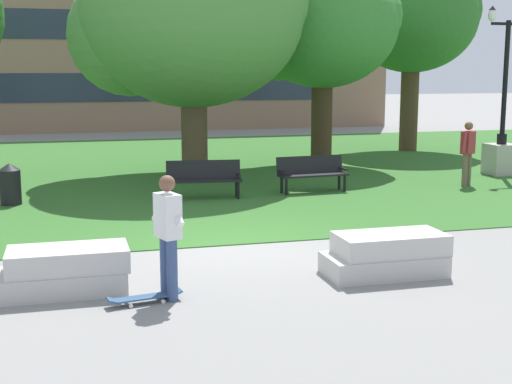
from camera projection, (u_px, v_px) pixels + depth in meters
The scene contains 15 objects.
ground_plane at pixel (230, 246), 12.66m from camera, with size 140.00×140.00×0.00m, color gray.
grass_lawn at pixel (158, 170), 22.17m from camera, with size 40.00×20.00×0.02m, color #336628.
concrete_block_center at pixel (64, 271), 9.96m from camera, with size 1.84×0.90×0.64m.
concrete_block_left at pixel (387, 255), 10.83m from camera, with size 1.83×0.90×0.64m.
person_skateboarder at pixel (168, 230), 9.57m from camera, with size 0.40×0.57×1.71m.
skateboard at pixel (145, 297), 9.53m from camera, with size 1.04×0.37×0.14m.
park_bench_near_left at pixel (312, 171), 18.04m from camera, with size 1.84×0.67×0.90m.
park_bench_near_right at pixel (204, 177), 17.17m from camera, with size 1.85×0.73×0.90m.
lamp_post_left at pixel (502, 141), 20.96m from camera, with size 1.32×0.80×4.85m.
tree_near_left at pixel (190, 14), 20.02m from camera, with size 6.63×6.32×7.35m.
tree_far_left at pixel (411, 19), 26.56m from camera, with size 5.10×4.85×7.07m.
tree_far_right at pixel (321, 26), 22.50m from camera, with size 5.00×4.76×6.52m.
trash_bin at pixel (10, 184), 16.32m from camera, with size 0.49×0.49×0.96m.
person_bystander_far_lawn at pixel (468, 150), 18.89m from camera, with size 0.66×0.57×1.71m.
building_facade_distant at pixel (146, 41), 35.55m from camera, with size 25.74×1.03×9.02m.
Camera 1 is at (-2.75, -12.01, 3.10)m, focal length 50.00 mm.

